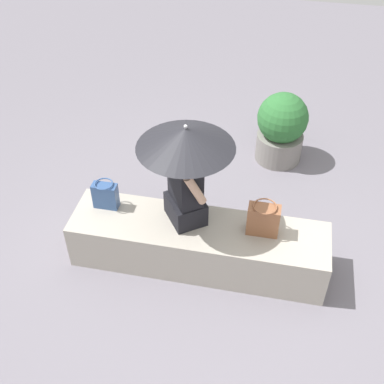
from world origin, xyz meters
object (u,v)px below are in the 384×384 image
Objects in this scene: person_seated at (185,184)px; parasol at (186,138)px; handbag_black at (263,219)px; tote_bag_canvas at (105,195)px; planter_near at (281,128)px.

parasol reaches higher than person_seated.
parasol reaches higher than handbag_black.
person_seated is at bearing -33.25° from parasol.
person_seated is 0.72m from handbag_black.
handbag_black is at bearing 177.28° from parasol.
parasol is at bearing 179.22° from tote_bag_canvas.
planter_near is at bearing -91.97° from handbag_black.
tote_bag_canvas is (0.73, -0.01, -0.26)m from person_seated.
handbag_black is 0.36× the size of planter_near.
tote_bag_canvas is at bearing -0.78° from parasol.
parasol is at bearing 146.75° from person_seated.
person_seated is at bearing 179.60° from tote_bag_canvas.
planter_near is at bearing -113.86° from person_seated.
person_seated is 3.35× the size of tote_bag_canvas.
planter_near reaches higher than tote_bag_canvas.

